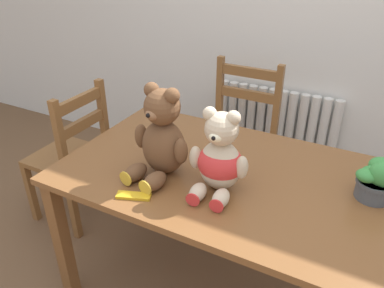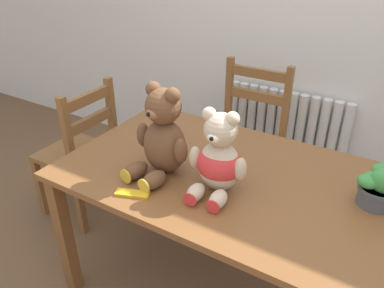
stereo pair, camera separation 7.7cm
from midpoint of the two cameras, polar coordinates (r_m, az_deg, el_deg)
radiator at (r=2.77m, az=11.46°, el=0.46°), size 0.87×0.10×0.71m
dining_table at (r=1.68m, az=4.42°, el=-6.93°), size 1.47×0.88×0.73m
wooden_chair_behind at (r=2.44m, az=6.17°, el=0.80°), size 0.43×0.38×0.96m
wooden_chair_side at (r=2.41m, az=-18.66°, el=-1.79°), size 0.39×0.39×0.90m
teddy_bear_left at (r=1.55m, az=-6.13°, el=0.94°), size 0.28×0.29×0.39m
teddy_bear_right at (r=1.46m, az=2.62°, el=-2.29°), size 0.24×0.25×0.35m
potted_plant at (r=1.58m, az=25.26°, el=-4.86°), size 0.16×0.17×0.17m
chocolate_bar at (r=1.50m, az=-10.36°, el=-7.80°), size 0.14×0.09×0.01m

